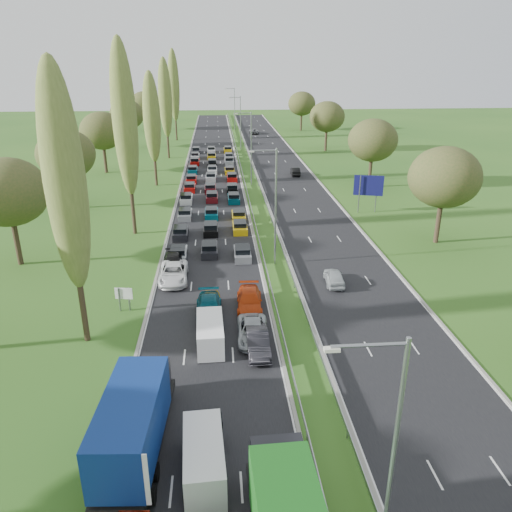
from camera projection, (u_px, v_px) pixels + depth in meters
name	position (u px, v px, depth m)	size (l,w,h in m)	color
ground	(251.00, 182.00, 86.51)	(260.00, 260.00, 0.00)	#28561B
near_carriageway	(212.00, 180.00, 88.33)	(10.50, 215.00, 0.04)	black
far_carriageway	(287.00, 178.00, 89.32)	(10.50, 215.00, 0.04)	black
central_reservation	(250.00, 176.00, 88.63)	(2.36, 215.00, 0.32)	gray
lamp_columns	(251.00, 149.00, 82.44)	(0.18, 140.18, 12.00)	gray
poplar_row	(142.00, 117.00, 69.80)	(2.80, 127.80, 22.44)	#2D2116
woodland_left	(59.00, 159.00, 65.64)	(8.00, 166.00, 11.10)	#2D2116
woodland_right	(390.00, 149.00, 72.75)	(8.00, 153.00, 11.10)	#2D2116
traffic_queue_fill	(211.00, 184.00, 83.66)	(9.11, 69.10, 0.80)	#B2B7BC
near_car_2	(174.00, 273.00, 47.89)	(2.65, 5.74, 1.60)	white
near_car_3	(173.00, 262.00, 50.66)	(1.99, 4.89, 1.42)	black
near_car_7	(209.00, 308.00, 41.26)	(2.13, 5.24, 1.52)	#054554
near_car_8	(210.00, 304.00, 42.13)	(1.64, 4.07, 1.39)	#AE990B
near_car_9	(258.00, 342.00, 36.30)	(1.59, 4.57, 1.50)	black
near_car_10	(253.00, 331.00, 37.90)	(2.30, 4.98, 1.38)	#A3A9AD
near_car_11	(249.00, 301.00, 42.55)	(2.12, 5.21, 1.51)	#B3330B
far_car_0	(334.00, 277.00, 47.22)	(1.67, 4.16, 1.42)	#A8AFB2
far_car_1	(295.00, 171.00, 91.38)	(1.51, 4.32, 1.42)	black
far_car_2	(254.00, 131.00, 141.63)	(2.37, 5.15, 1.43)	slate
blue_lorry	(135.00, 419.00, 26.52)	(2.77, 9.98, 4.21)	black
white_van_front	(204.00, 455.00, 25.60)	(2.02, 5.15, 2.07)	silver
white_van_rear	(210.00, 332.00, 37.22)	(1.93, 4.92, 1.98)	white
info_sign	(124.00, 296.00, 42.03)	(1.50, 0.34, 2.10)	gray
direction_sign	(368.00, 187.00, 68.32)	(3.90, 1.10, 5.20)	gray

